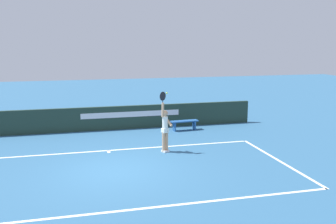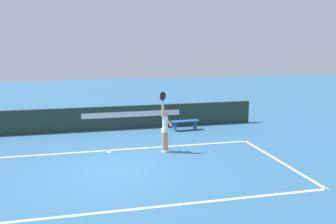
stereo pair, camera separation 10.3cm
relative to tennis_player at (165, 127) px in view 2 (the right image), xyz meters
name	(u,v)px [view 2 (the right image)]	position (x,y,z in m)	size (l,w,h in m)	color
ground_plane	(114,170)	(-2.10, -1.64, -0.96)	(60.00, 60.00, 0.00)	#2E5E84
court_lines	(115,174)	(-2.10, -1.96, -0.96)	(11.65, 5.45, 0.00)	white
back_wall	(102,118)	(-2.09, 4.16, -0.40)	(15.00, 0.17, 1.13)	#20362B
tennis_player	(165,127)	(0.00, 0.00, 0.00)	(0.50, 0.45, 2.34)	tan
tennis_ball	(167,93)	(0.06, -0.03, 1.31)	(0.06, 0.06, 0.06)	#D2E52E
courtside_bench_near	(185,123)	(1.71, 3.21, -0.61)	(1.35, 0.46, 0.47)	#245595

